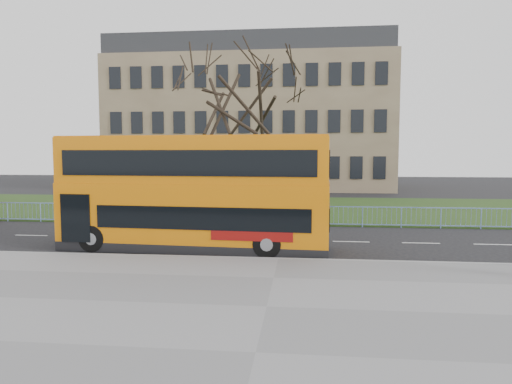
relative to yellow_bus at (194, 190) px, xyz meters
The scene contains 8 objects.
ground 4.28m from the yellow_bus, ahead, with size 120.00×120.00×0.00m, color black.
pavement 8.19m from the yellow_bus, 63.42° to the right, with size 80.00×10.50×0.12m, color slate.
kerb 4.60m from the yellow_bus, 27.32° to the right, with size 80.00×0.20×0.14m, color gray.
grass_verge 14.66m from the yellow_bus, 75.96° to the left, with size 80.00×15.40×0.08m, color #213714.
guard_railing 7.48m from the yellow_bus, 61.02° to the left, with size 40.00×0.12×1.10m, color #7897D5, non-canonical shape.
bare_tree 10.36m from the yellow_bus, 87.00° to the left, with size 8.18×8.18×11.68m, color black, non-canonical shape.
civic_building 35.07m from the yellow_bus, 92.46° to the left, with size 30.00×15.00×14.00m, color #7F6A51.
yellow_bus is the anchor object (origin of this frame).
Camera 1 is at (0.88, -17.72, 3.91)m, focal length 32.00 mm.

